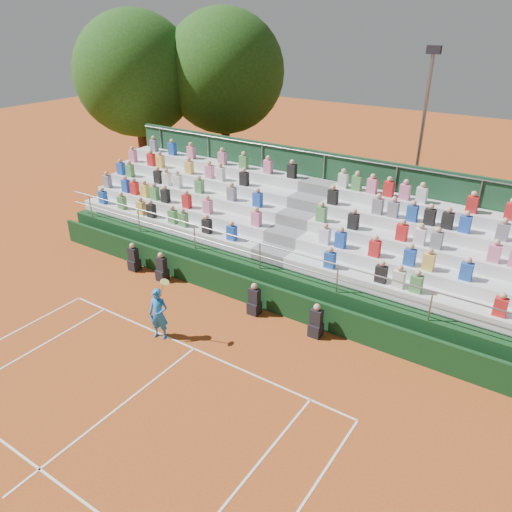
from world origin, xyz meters
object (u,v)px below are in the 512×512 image
Objects in this scene: tree_west at (136,75)px; tree_east at (224,72)px; tennis_player at (159,314)px; floodlight_mast at (423,127)px.

tree_west is 0.99× the size of tree_east.
tree_east is (-7.84, 14.07, 5.53)m from tennis_player.
tree_west is (-11.63, 11.05, 5.45)m from tennis_player.
tree_east is at bearing 178.84° from floodlight_mast.
floodlight_mast is at bearing 10.37° from tree_west.
tree_west reaches higher than floodlight_mast.
tennis_player is 16.95m from tree_west.
tennis_player is 0.23× the size of tree_west.
tree_east is (3.80, 3.01, 0.08)m from tree_west.
tennis_player is at bearing -60.88° from tree_east.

